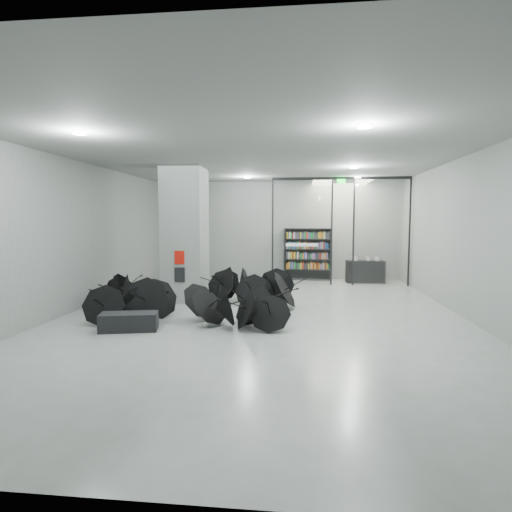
# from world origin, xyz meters

# --- Properties ---
(room) EXTENTS (14.00, 14.02, 4.01)m
(room) POSITION_xyz_m (0.00, 0.00, 2.84)
(room) COLOR gray
(room) RESTS_ON ground
(column) EXTENTS (1.20, 1.20, 4.00)m
(column) POSITION_xyz_m (-2.50, 2.00, 2.00)
(column) COLOR slate
(column) RESTS_ON ground
(fire_cabinet) EXTENTS (0.28, 0.04, 0.38)m
(fire_cabinet) POSITION_xyz_m (-2.50, 1.38, 1.35)
(fire_cabinet) COLOR #A50A07
(fire_cabinet) RESTS_ON column
(info_panel) EXTENTS (0.30, 0.03, 0.42)m
(info_panel) POSITION_xyz_m (-2.50, 1.38, 0.85)
(info_panel) COLOR black
(info_panel) RESTS_ON column
(exit_sign) EXTENTS (0.30, 0.06, 0.15)m
(exit_sign) POSITION_xyz_m (2.40, 5.30, 3.82)
(exit_sign) COLOR #0CE533
(exit_sign) RESTS_ON room
(glass_partition) EXTENTS (5.06, 0.08, 4.00)m
(glass_partition) POSITION_xyz_m (2.39, 5.50, 2.18)
(glass_partition) COLOR silver
(glass_partition) RESTS_ON ground
(bench) EXTENTS (1.31, 0.78, 0.39)m
(bench) POSITION_xyz_m (-2.76, -1.63, 0.20)
(bench) COLOR black
(bench) RESTS_ON ground
(bookshelf) EXTENTS (1.93, 0.54, 2.09)m
(bookshelf) POSITION_xyz_m (1.24, 6.75, 1.05)
(bookshelf) COLOR black
(bookshelf) RESTS_ON ground
(shop_counter) EXTENTS (1.46, 0.65, 0.86)m
(shop_counter) POSITION_xyz_m (3.46, 6.21, 0.43)
(shop_counter) COLOR black
(shop_counter) RESTS_ON ground
(umbrella_cluster) EXTENTS (5.86, 4.51, 1.32)m
(umbrella_cluster) POSITION_xyz_m (-1.40, 0.22, 0.31)
(umbrella_cluster) COLOR black
(umbrella_cluster) RESTS_ON ground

